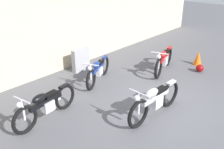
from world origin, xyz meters
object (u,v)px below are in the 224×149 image
object	(u,v)px
motorcycle_black	(46,105)
motorcycle_silver	(155,100)
helmet	(200,68)
motorcycle_red	(164,60)
stone_marker	(81,60)
traffic_cone	(198,58)
motorcycle_blue	(98,70)

from	to	relation	value
motorcycle_black	motorcycle_silver	size ratio (longest dim) A/B	0.94
helmet	motorcycle_silver	bearing A→B (deg)	-174.65
motorcycle_silver	motorcycle_red	size ratio (longest dim) A/B	1.05
helmet	motorcycle_red	distance (m)	1.38
motorcycle_silver	motorcycle_red	xyz separation A→B (m)	(2.71, 1.36, -0.01)
motorcycle_black	stone_marker	bearing A→B (deg)	-154.71
traffic_cone	motorcycle_silver	distance (m)	4.27
motorcycle_silver	motorcycle_black	bearing A→B (deg)	-42.05
helmet	motorcycle_silver	xyz separation A→B (m)	(-3.57, -0.33, 0.32)
traffic_cone	motorcycle_blue	world-z (taller)	motorcycle_blue
traffic_cone	motorcycle_blue	distance (m)	4.13
helmet	traffic_cone	size ratio (longest dim) A/B	0.51
helmet	motorcycle_black	size ratio (longest dim) A/B	0.14
traffic_cone	motorcycle_black	distance (m)	6.28
motorcycle_silver	motorcycle_blue	bearing A→B (deg)	-98.71
stone_marker	motorcycle_red	world-z (taller)	motorcycle_red
motorcycle_blue	motorcycle_red	distance (m)	2.50
helmet	traffic_cone	distance (m)	0.74
helmet	motorcycle_red	size ratio (longest dim) A/B	0.14
motorcycle_silver	helmet	bearing A→B (deg)	-171.99
motorcycle_red	stone_marker	bearing A→B (deg)	-65.67
stone_marker	motorcycle_black	world-z (taller)	motorcycle_black
helmet	motorcycle_black	world-z (taller)	motorcycle_black
traffic_cone	motorcycle_silver	xyz separation A→B (m)	(-4.20, -0.70, 0.18)
motorcycle_black	motorcycle_blue	bearing A→B (deg)	-173.62
helmet	stone_marker	bearing A→B (deg)	129.84
helmet	traffic_cone	world-z (taller)	traffic_cone
motorcycle_blue	stone_marker	bearing A→B (deg)	-126.22
helmet	motorcycle_blue	xyz separation A→B (m)	(-3.06, 2.20, 0.28)
traffic_cone	motorcycle_red	distance (m)	1.64
motorcycle_black	motorcycle_blue	size ratio (longest dim) A/B	1.11
traffic_cone	motorcycle_red	world-z (taller)	motorcycle_red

